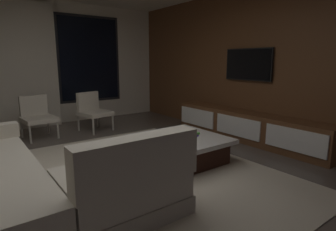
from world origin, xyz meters
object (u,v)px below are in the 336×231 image
media_console (247,127)px  mounted_tv (248,64)px  accent_chair_near_window (93,109)px  sectional_couch (21,183)px  book_stack_on_coffee_table (189,134)px  accent_chair_by_curtain (37,115)px  coffee_table (179,149)px

media_console → mounted_tv: bearing=47.6°
accent_chair_near_window → media_console: bearing=-52.0°
accent_chair_near_window → media_console: accent_chair_near_window is taller
mounted_tv → sectional_couch: bearing=-173.7°
media_console → book_stack_on_coffee_table: bearing=-175.3°
accent_chair_by_curtain → media_console: accent_chair_by_curtain is taller
accent_chair_by_curtain → mounted_tv: (3.12, -2.30, 0.92)m
coffee_table → book_stack_on_coffee_table: bearing=-15.4°
mounted_tv → media_console: bearing=-132.4°
sectional_couch → coffee_table: 2.04m
accent_chair_near_window → accent_chair_by_curtain: (-1.04, 0.07, 0.00)m
coffee_table → mounted_tv: (1.81, 0.28, 1.16)m
book_stack_on_coffee_table → mounted_tv: 1.95m
accent_chair_by_curtain → coffee_table: bearing=-63.0°
sectional_couch → accent_chair_near_window: sectional_couch is taller
coffee_table → media_console: bearing=2.9°
accent_chair_near_window → media_console: (1.90, -2.42, -0.18)m
book_stack_on_coffee_table → media_console: 1.49m
coffee_table → book_stack_on_coffee_table: 0.25m
coffee_table → media_console: (1.63, 0.08, 0.06)m
coffee_table → accent_chair_by_curtain: bearing=117.0°
accent_chair_near_window → mounted_tv: size_ratio=0.79×
media_console → accent_chair_by_curtain: bearing=139.7°
sectional_couch → accent_chair_by_curtain: 2.82m
sectional_couch → mounted_tv: (3.84, 0.42, 1.06)m
media_console → coffee_table: bearing=-177.1°
coffee_table → accent_chair_by_curtain: 2.91m
book_stack_on_coffee_table → accent_chair_by_curtain: (-1.46, 2.62, 0.05)m
coffee_table → accent_chair_by_curtain: (-1.31, 2.58, 0.25)m
coffee_table → mounted_tv: mounted_tv is taller
mounted_tv → accent_chair_by_curtain: bearing=143.6°
media_console → sectional_couch: bearing=-176.5°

